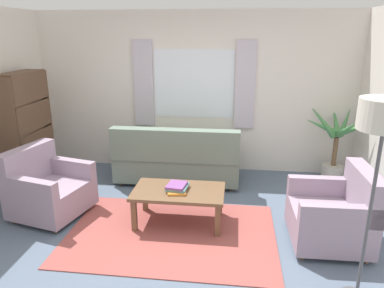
{
  "coord_description": "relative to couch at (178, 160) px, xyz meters",
  "views": [
    {
      "loc": [
        0.69,
        -3.65,
        2.26
      ],
      "look_at": [
        0.16,
        0.7,
        0.89
      ],
      "focal_mm": 33.71,
      "sensor_mm": 36.0,
      "label": 1
    }
  ],
  "objects": [
    {
      "name": "ground_plane",
      "position": [
        0.18,
        -1.54,
        -0.37
      ],
      "size": [
        6.24,
        6.24,
        0.0
      ],
      "primitive_type": "plane",
      "color": "slate"
    },
    {
      "name": "window_with_curtains",
      "position": [
        0.18,
        0.64,
        1.08
      ],
      "size": [
        1.98,
        0.07,
        1.4
      ],
      "color": "white"
    },
    {
      "name": "armchair_right",
      "position": [
        1.99,
        -1.5,
        -0.01
      ],
      "size": [
        0.84,
        0.86,
        0.88
      ],
      "rotation": [
        0.0,
        0.0,
        -1.55
      ],
      "color": "#998499",
      "rests_on": "ground_plane"
    },
    {
      "name": "standing_lamp",
      "position": [
        1.98,
        -2.41,
        1.19
      ],
      "size": [
        0.4,
        0.4,
        1.8
      ],
      "color": "#4C4C51",
      "rests_on": "ground_plane"
    },
    {
      "name": "potted_plant",
      "position": [
        2.39,
        0.25,
        0.25
      ],
      "size": [
        0.98,
        1.19,
        1.18
      ],
      "color": "#B7B2A8",
      "rests_on": "ground_plane"
    },
    {
      "name": "wall_back",
      "position": [
        0.18,
        0.72,
        0.93
      ],
      "size": [
        5.32,
        0.12,
        2.6
      ],
      "primitive_type": "cube",
      "color": "silver",
      "rests_on": "ground_plane"
    },
    {
      "name": "coffee_table",
      "position": [
        0.22,
        -1.26,
        0.01
      ],
      "size": [
        1.1,
        0.64,
        0.44
      ],
      "color": "brown",
      "rests_on": "ground_plane"
    },
    {
      "name": "bookshelf",
      "position": [
        -2.17,
        -0.33,
        0.52
      ],
      "size": [
        0.3,
        0.94,
        1.72
      ],
      "rotation": [
        0.0,
        0.0,
        -1.57
      ],
      "color": "brown",
      "rests_on": "ground_plane"
    },
    {
      "name": "armchair_left",
      "position": [
        -1.48,
        -1.25,
        -0.01
      ],
      "size": [
        0.99,
        1.01,
        0.88
      ],
      "rotation": [
        0.0,
        0.0,
        1.33
      ],
      "color": "#998499",
      "rests_on": "ground_plane"
    },
    {
      "name": "book_stack_on_table",
      "position": [
        0.2,
        -1.27,
        0.11
      ],
      "size": [
        0.27,
        0.36,
        0.08
      ],
      "color": "orange",
      "rests_on": "coffee_table"
    },
    {
      "name": "couch",
      "position": [
        0.0,
        0.0,
        0.0
      ],
      "size": [
        1.9,
        0.82,
        0.92
      ],
      "rotation": [
        0.0,
        0.0,
        3.14
      ],
      "color": "slate",
      "rests_on": "ground_plane"
    },
    {
      "name": "area_rug",
      "position": [
        0.18,
        -1.54,
        -0.36
      ],
      "size": [
        2.4,
        1.64,
        0.01
      ],
      "primitive_type": "cube",
      "color": "#9E4C47",
      "rests_on": "ground_plane"
    }
  ]
}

